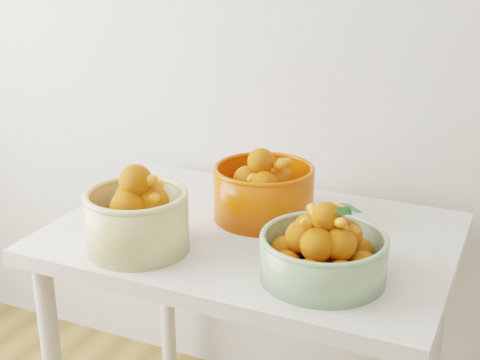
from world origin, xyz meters
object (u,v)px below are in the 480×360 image
(table, at_px, (252,264))
(bowl_orange, at_px, (263,191))
(bowl_cream, at_px, (137,218))
(bowl_green, at_px, (323,252))

(table, relative_size, bowl_orange, 3.12)
(bowl_cream, height_order, bowl_orange, bowl_cream)
(bowl_cream, bearing_deg, bowl_green, 5.49)
(bowl_cream, bearing_deg, table, 44.96)
(bowl_cream, xyz_separation_m, bowl_green, (0.45, 0.04, -0.02))
(table, height_order, bowl_green, bowl_green)
(bowl_cream, distance_m, bowl_orange, 0.36)
(table, height_order, bowl_orange, bowl_orange)
(bowl_green, xyz_separation_m, bowl_orange, (-0.25, 0.26, 0.01))
(table, relative_size, bowl_green, 3.18)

